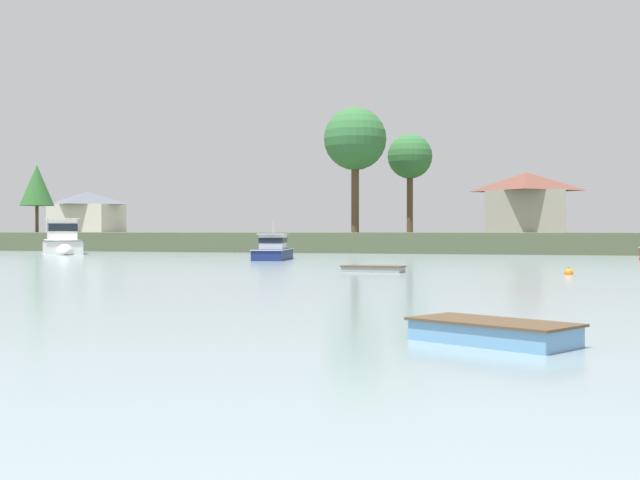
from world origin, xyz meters
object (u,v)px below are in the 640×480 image
Objects in this scene: cruiser_navy at (274,253)px; mooring_buoy_orange at (569,273)px; dinghy_grey at (373,270)px; dinghy_skyblue at (493,336)px; cruiser_white at (63,245)px.

cruiser_navy reaches higher than mooring_buoy_orange.
dinghy_skyblue is (8.10, -25.71, 0.03)m from dinghy_grey.
cruiser_navy is 0.73× the size of cruiser_white.
dinghy_skyblue is 26.24m from mooring_buoy_orange.
dinghy_skyblue is 66.47m from cruiser_white.
cruiser_navy is at bearing -19.90° from cruiser_white.
dinghy_grey is at bearing -177.01° from mooring_buoy_orange.
mooring_buoy_orange is (44.13, -24.69, -0.71)m from cruiser_white.
cruiser_navy reaches higher than dinghy_grey.
cruiser_navy is 2.25× the size of dinghy_skyblue.
dinghy_grey is at bearing 107.49° from dinghy_skyblue.
dinghy_skyblue reaches higher than mooring_buoy_orange.
cruiser_navy is 2.37× the size of dinghy_grey.
cruiser_navy is 20.11m from dinghy_grey.
cruiser_white reaches higher than cruiser_navy.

